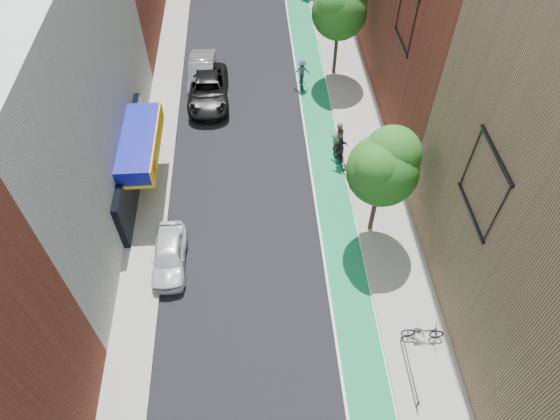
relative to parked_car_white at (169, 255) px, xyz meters
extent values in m
cube|color=#13704B|center=(8.60, 17.45, -0.67)|extent=(2.00, 68.00, 0.01)
cube|color=gray|center=(-1.40, 17.45, -0.60)|extent=(2.00, 68.00, 0.15)
cube|color=gray|center=(11.10, 17.45, -0.60)|extent=(3.00, 68.00, 0.15)
cube|color=silver|center=(-6.40, 5.45, 5.33)|extent=(8.00, 20.00, 12.00)
cylinder|color=#332619|center=(10.20, 1.45, 0.98)|extent=(0.24, 0.24, 3.30)
sphere|color=#205416|center=(10.20, 1.45, 3.71)|extent=(3.36, 3.36, 3.36)
sphere|color=#205416|center=(10.60, 1.75, 4.43)|extent=(2.64, 2.64, 2.64)
sphere|color=#205416|center=(9.90, 1.15, 4.19)|extent=(2.40, 2.40, 2.40)
cylinder|color=#332619|center=(10.20, 15.45, 1.06)|extent=(0.24, 0.24, 3.47)
sphere|color=#205416|center=(10.20, 15.45, 3.93)|extent=(3.53, 3.53, 3.53)
sphere|color=#205416|center=(9.90, 15.15, 4.43)|extent=(2.52, 2.52, 2.52)
imported|color=silver|center=(0.00, 0.00, 0.00)|extent=(1.62, 3.96, 1.34)
imported|color=black|center=(1.54, 13.05, 0.11)|extent=(2.71, 5.70, 1.57)
imported|color=gray|center=(1.07, 15.02, 0.13)|extent=(1.84, 4.89, 1.59)
imported|color=black|center=(9.30, 7.38, -0.12)|extent=(0.71, 1.88, 1.10)
imported|color=#9D865B|center=(9.30, 7.48, 0.59)|extent=(0.95, 0.78, 1.82)
imported|color=black|center=(9.30, 6.50, -0.20)|extent=(1.05, 1.90, 0.95)
imported|color=black|center=(9.30, 6.60, 0.49)|extent=(1.02, 0.62, 1.62)
imported|color=black|center=(7.80, 14.16, -0.15)|extent=(0.49, 1.72, 1.03)
imported|color=#3D526E|center=(7.80, 14.26, 0.50)|extent=(1.06, 0.61, 1.64)
imported|color=black|center=(11.33, -4.76, -0.03)|extent=(1.92, 0.85, 0.97)
camera|label=1|loc=(4.47, -14.33, 19.89)|focal=32.00mm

